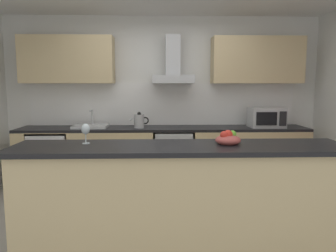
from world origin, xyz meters
TOP-DOWN VIEW (x-y plane):
  - ground at (0.00, 0.00)m, footprint 5.91×4.58m
  - wall_back at (0.00, 1.85)m, footprint 5.91×0.12m
  - backsplash_tile at (0.00, 1.78)m, footprint 4.17×0.02m
  - counter_back at (0.00, 1.47)m, footprint 4.32×0.60m
  - counter_island at (0.11, -0.62)m, footprint 2.88×0.64m
  - upper_cabinets at (0.00, 1.62)m, footprint 4.26×0.32m
  - oven at (0.15, 1.44)m, footprint 0.60×0.62m
  - refrigerator at (-1.67, 1.44)m, footprint 0.58×0.60m
  - microwave at (1.55, 1.41)m, footprint 0.50×0.38m
  - sink at (-1.09, 1.45)m, footprint 0.50×0.40m
  - kettle at (-0.36, 1.41)m, footprint 0.29×0.15m
  - range_hood at (0.15, 1.57)m, footprint 0.62×0.45m
  - wine_glass at (-0.72, -0.52)m, footprint 0.08×0.08m
  - fruit_bowl at (0.52, -0.58)m, footprint 0.22×0.22m

SIDE VIEW (x-z plane):
  - ground at x=0.00m, z-range -0.02..0.00m
  - refrigerator at x=-1.67m, z-range 0.00..0.85m
  - counter_back at x=0.00m, z-range 0.00..0.90m
  - oven at x=0.15m, z-range 0.06..0.86m
  - counter_island at x=0.11m, z-range 0.01..1.02m
  - sink at x=-1.09m, z-range 0.80..1.06m
  - kettle at x=-0.36m, z-range 0.89..1.13m
  - microwave at x=1.55m, z-range 0.90..1.20m
  - fruit_bowl at x=0.52m, z-range 0.99..1.13m
  - wine_glass at x=-0.72m, z-range 1.05..1.23m
  - backsplash_tile at x=0.00m, z-range 0.90..1.56m
  - wall_back at x=0.00m, z-range 0.00..2.60m
  - range_hood at x=0.15m, z-range 1.43..2.15m
  - upper_cabinets at x=0.00m, z-range 1.56..2.26m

